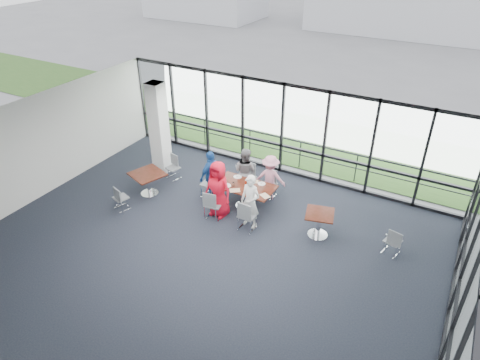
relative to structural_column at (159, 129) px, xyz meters
The scene contains 42 objects.
floor 4.96m from the structural_column, 39.81° to the right, with size 12.00×10.00×0.02m, color black.
ceiling 4.95m from the structural_column, 39.81° to the right, with size 12.00×10.00×0.04m, color white.
wall_left 3.84m from the structural_column, 128.66° to the right, with size 0.10×10.00×3.20m, color silver.
wall_front 8.77m from the structural_column, 65.77° to the right, with size 12.00×0.10×3.20m, color silver.
curtain_wall_back 4.12m from the structural_column, 29.05° to the left, with size 12.00×0.10×3.20m, color white.
curtain_wall_right 10.06m from the structural_column, 17.35° to the right, with size 0.10×10.00×3.20m, color white.
exit_door 9.64m from the structural_column, ahead, with size 0.12×1.60×2.10m, color black.
structural_column is the anchor object (origin of this frame).
apron 8.04m from the structural_column, 62.78° to the left, with size 80.00×70.00×0.02m, color slate.
grass_strip 6.36m from the structural_column, 54.25° to the left, with size 80.00×5.00×0.01m, color #2D551F.
guard_rail 4.57m from the structural_column, 35.84° to the left, with size 0.06×0.06×12.00m, color #2D2D33.
main_table 3.74m from the structural_column, ahead, with size 1.80×0.99×0.75m.
side_table_left 1.78m from the structural_column, 69.09° to the right, with size 1.21×1.21×0.75m.
side_table_right 6.17m from the structural_column, ahead, with size 0.92×0.92×0.75m.
diner_near_left 3.42m from the structural_column, 22.55° to the right, with size 0.86×0.56×1.76m, color red.
diner_near_right 4.44m from the structural_column, 17.64° to the right, with size 0.60×0.44×1.63m, color silver.
diner_far_left 3.30m from the structural_column, ahead, with size 0.76×0.47×1.56m, color slate.
diner_far_right 4.13m from the structural_column, ahead, with size 0.96×0.50×1.49m, color pink.
diner_end 2.59m from the structural_column, 13.25° to the right, with size 0.94×0.51×1.61m, color #1B4D97.
chair_main_nl 3.58m from the structural_column, 25.77° to the right, with size 0.43×0.43×0.89m, color slate, non-canonical shape.
chair_main_nr 4.58m from the structural_column, 19.78° to the right, with size 0.46×0.46×0.93m, color slate, non-canonical shape.
chair_main_fl 3.43m from the structural_column, ahead, with size 0.44×0.44×0.90m, color slate, non-canonical shape.
chair_main_fr 4.14m from the structural_column, ahead, with size 0.42×0.42×0.86m, color slate, non-canonical shape.
chair_main_end 2.64m from the structural_column, 14.17° to the right, with size 0.45×0.45×0.92m, color slate, non-canonical shape.
chair_spare_la 2.78m from the structural_column, 81.74° to the right, with size 0.39×0.39×0.80m, color slate, non-canonical shape.
chair_spare_lb 1.38m from the structural_column, 20.35° to the right, with size 0.39×0.39×0.80m, color slate, non-canonical shape.
chair_spare_r 8.10m from the structural_column, ahead, with size 0.39×0.39×0.80m, color slate, non-canonical shape.
plate_nl 3.31m from the structural_column, 15.04° to the right, with size 0.27×0.27×0.01m, color white.
plate_nr 4.25m from the structural_column, 12.37° to the right, with size 0.24×0.24×0.01m, color white.
plate_fl 3.25m from the structural_column, ahead, with size 0.26×0.26×0.01m, color white.
plate_fr 4.06m from the structural_column, ahead, with size 0.24×0.24×0.01m, color white.
plate_end 2.98m from the structural_column, 11.81° to the right, with size 0.25×0.25×0.01m, color white.
tumbler_a 3.47m from the structural_column, 12.89° to the right, with size 0.07×0.07×0.13m, color white.
tumbler_b 4.00m from the structural_column, 10.76° to the right, with size 0.07×0.07×0.13m, color white.
tumbler_c 3.71m from the structural_column, ahead, with size 0.08×0.08×0.15m, color white.
tumbler_d 3.08m from the structural_column, 12.89° to the right, with size 0.07×0.07×0.14m, color white.
menu_a 3.66m from the structural_column, 15.13° to the right, with size 0.31×0.22×0.00m, color beige.
menu_b 4.50m from the structural_column, ahead, with size 0.30×0.21×0.00m, color beige.
menu_c 3.80m from the structural_column, ahead, with size 0.28×0.19×0.00m, color beige.
condiment_caddy 3.79m from the structural_column, ahead, with size 0.10×0.07×0.04m, color black.
ketchup_bottle 3.72m from the structural_column, ahead, with size 0.06×0.06×0.18m, color #9A2009.
green_bottle 3.72m from the structural_column, ahead, with size 0.05×0.05×0.20m, color #237A41.
Camera 1 is at (5.13, -7.15, 7.51)m, focal length 32.00 mm.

